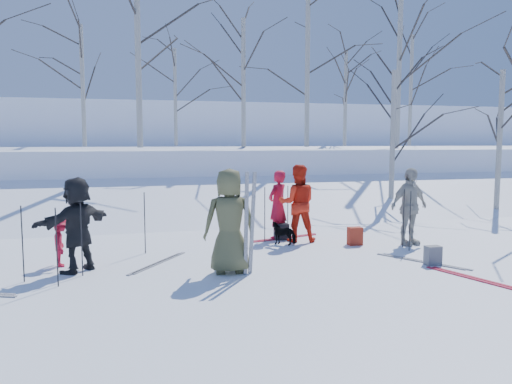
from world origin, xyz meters
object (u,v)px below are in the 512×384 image
object	(u,v)px
skier_cream_east	(409,207)
backpack_grey	(433,255)
dog	(284,233)
backpack_red	(355,236)
skier_red_north	(278,205)
skier_redor_behind	(298,203)
skier_olive_center	(229,221)
skier_red_seated	(61,242)
backpack_dark	(281,232)
skier_grey_west	(77,224)

from	to	relation	value
skier_cream_east	backpack_grey	xyz separation A→B (m)	(-0.57, -1.84, -0.72)
dog	backpack_red	xyz separation A→B (m)	(1.59, -0.51, -0.05)
skier_red_north	skier_redor_behind	bearing A→B (deg)	89.32
skier_red_north	backpack_red	size ratio (longest dim) A/B	4.08
skier_red_north	skier_redor_behind	xyz separation A→B (m)	(0.36, -0.48, 0.08)
dog	backpack_red	bearing A→B (deg)	108.04
skier_red_north	skier_cream_east	bearing A→B (deg)	113.91
skier_olive_center	backpack_red	xyz separation A→B (m)	(3.35, 1.74, -0.76)
backpack_red	backpack_grey	xyz separation A→B (m)	(0.66, -2.14, -0.02)
skier_olive_center	backpack_grey	bearing A→B (deg)	177.61
skier_red_north	dog	size ratio (longest dim) A/B	2.73
skier_red_seated	skier_cream_east	size ratio (longest dim) A/B	0.52
skier_red_seated	backpack_dark	bearing A→B (deg)	-79.52
skier_red_seated	skier_cream_east	bearing A→B (deg)	-95.19
backpack_red	backpack_dark	distance (m)	1.82
skier_olive_center	backpack_grey	world-z (taller)	skier_olive_center
skier_olive_center	skier_redor_behind	xyz separation A→B (m)	(2.17, 2.47, -0.04)
backpack_grey	skier_cream_east	bearing A→B (deg)	72.88
skier_red_seated	backpack_grey	xyz separation A→B (m)	(7.10, -1.69, -0.29)
skier_grey_west	dog	distance (m)	4.76
backpack_grey	skier_grey_west	bearing A→B (deg)	169.84
skier_red_seated	backpack_dark	xyz separation A→B (m)	(4.95, 1.50, -0.28)
skier_red_seated	skier_grey_west	size ratio (longest dim) A/B	0.53
skier_olive_center	dog	size ratio (longest dim) A/B	3.11
skier_red_seated	skier_grey_west	distance (m)	0.73
skier_cream_east	backpack_dark	size ratio (longest dim) A/B	4.55
skier_cream_east	dog	distance (m)	3.00
skier_red_north	backpack_grey	distance (m)	4.07
skier_red_north	skier_cream_east	xyz separation A→B (m)	(2.76, -1.52, 0.05)
backpack_red	backpack_grey	bearing A→B (deg)	-72.95
skier_redor_behind	skier_red_seated	xyz separation A→B (m)	(-5.27, -1.19, -0.46)
backpack_grey	backpack_dark	xyz separation A→B (m)	(-2.15, 3.18, 0.01)
backpack_grey	backpack_dark	size ratio (longest dim) A/B	0.95
skier_red_seated	backpack_dark	size ratio (longest dim) A/B	2.38
skier_grey_west	backpack_dark	distance (m)	5.05
backpack_red	backpack_dark	size ratio (longest dim) A/B	1.05
skier_red_north	backpack_red	xyz separation A→B (m)	(1.54, -1.22, -0.65)
skier_redor_behind	backpack_dark	bearing A→B (deg)	-31.33
backpack_red	backpack_dark	bearing A→B (deg)	145.03
skier_red_north	skier_red_seated	xyz separation A→B (m)	(-4.91, -1.67, -0.38)
skier_olive_center	skier_redor_behind	bearing A→B (deg)	-127.92
skier_olive_center	backpack_red	world-z (taller)	skier_olive_center
skier_red_north	dog	bearing A→B (deg)	48.40
skier_red_seated	backpack_dark	world-z (taller)	skier_red_seated
dog	backpack_dark	distance (m)	0.55
skier_grey_west	backpack_dark	bearing A→B (deg)	157.71
skier_redor_behind	backpack_dark	world-z (taller)	skier_redor_behind
skier_grey_west	backpack_red	world-z (taller)	skier_grey_west
backpack_grey	skier_olive_center	bearing A→B (deg)	174.23
backpack_grey	skier_redor_behind	bearing A→B (deg)	122.59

